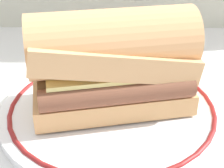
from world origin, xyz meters
The scene contains 4 objects.
ground_plane centered at (0.00, 0.00, 0.00)m, with size 1.50×1.50×0.00m, color silver.
plate centered at (0.02, 0.03, 0.01)m, with size 0.29×0.29×0.01m.
sausage_sandwich centered at (0.02, 0.03, 0.08)m, with size 0.21×0.14×0.13m.
salt_shaker centered at (0.12, 0.22, 0.03)m, with size 0.03×0.03×0.07m.
Camera 1 is at (0.02, -0.34, 0.26)m, focal length 54.51 mm.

